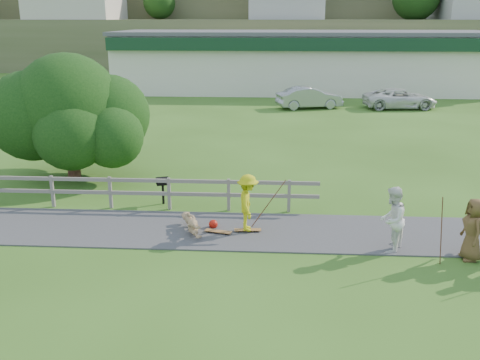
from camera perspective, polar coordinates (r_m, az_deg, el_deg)
The scene contains 17 objects.
ground at distance 14.89m, azimuth -2.27°, elevation -7.64°, with size 260.00×260.00×0.00m, color #305518.
path at distance 16.25m, azimuth -1.74°, elevation -5.39°, with size 34.00×3.00×0.04m, color #3D3C3F.
fence at distance 18.65m, azimuth -15.51°, elevation -0.76°, with size 15.05×0.10×1.10m.
strip_mall at distance 48.61m, azimuth 6.79°, elevation 12.53°, with size 32.50×10.75×5.10m.
skater_rider at distance 15.82m, azimuth 0.84°, elevation -2.77°, with size 1.10×0.63×1.71m, color #B7B811.
skater_fallen at distance 16.12m, azimuth -5.14°, elevation -4.64°, with size 1.55×0.37×0.56m, color tan.
spectator_a at distance 15.14m, azimuth 15.91°, elevation -4.09°, with size 0.90×0.70×1.85m, color silver.
spectator_c at distance 15.38m, azimuth 23.57°, elevation -4.86°, with size 0.83×0.54×1.70m, color brown.
car_silver at distance 38.68m, azimuth 7.41°, elevation 8.70°, with size 1.61×4.60×1.52m, color #999AA0.
car_white at distance 39.91m, azimuth 16.69°, elevation 8.32°, with size 2.35×5.10×1.42m, color silver.
tree at distance 22.16m, azimuth -17.64°, elevation 5.13°, with size 6.66×6.66×3.93m, color #12330E, non-canonical shape.
bbq at distance 18.61m, azimuth -8.21°, elevation -1.16°, with size 0.43×0.33×0.93m, color black, non-canonical shape.
longboard_rider at distance 16.11m, azimuth 0.82°, elevation -5.48°, with size 0.81×0.20×0.09m, color brown, non-canonical shape.
longboard_fallen at distance 16.01m, azimuth -2.33°, elevation -5.64°, with size 0.81×0.20×0.09m, color brown, non-canonical shape.
helmet at distance 16.41m, azimuth -2.87°, elevation -4.72°, with size 0.28×0.28×0.28m, color #A6150A.
pole_rider at distance 16.16m, azimuth 3.03°, elevation -2.07°, with size 0.03×0.03×1.87m, color #552F22.
pole_spec_left at distance 14.75m, azimuth 20.68°, elevation -5.11°, with size 0.03×0.03×1.86m, color #552F22.
Camera 1 is at (1.44, -13.47, 6.18)m, focal length 40.00 mm.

